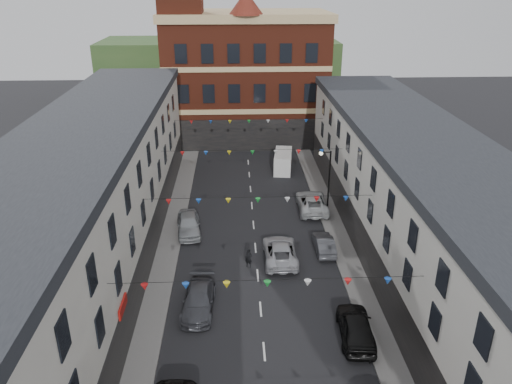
{
  "coord_description": "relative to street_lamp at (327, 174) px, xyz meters",
  "views": [
    {
      "loc": [
        -1.45,
        -26.69,
        19.86
      ],
      "look_at": [
        0.1,
        9.22,
        4.32
      ],
      "focal_mm": 35.0,
      "sensor_mm": 36.0,
      "label": 1
    }
  ],
  "objects": [
    {
      "name": "pavement_left",
      "position": [
        -13.45,
        -12.0,
        -3.83
      ],
      "size": [
        1.8,
        64.0,
        0.15
      ],
      "primitive_type": "cube",
      "color": "#605E5B",
      "rests_on": "ground"
    },
    {
      "name": "terrace_right",
      "position": [
        5.23,
        -13.0,
        0.95
      ],
      "size": [
        8.4,
        56.0,
        9.7
      ],
      "color": "beige",
      "rests_on": "ground"
    },
    {
      "name": "moving_car",
      "position": [
        -4.75,
        -7.87,
        -3.17
      ],
      "size": [
        2.46,
        5.32,
        1.48
      ],
      "primitive_type": "imported",
      "rotation": [
        0.0,
        0.0,
        3.14
      ],
      "color": "silver",
      "rests_on": "ground"
    },
    {
      "name": "clock_tower",
      "position": [
        -14.05,
        21.0,
        11.03
      ],
      "size": [
        5.6,
        5.6,
        30.0
      ],
      "color": "maroon",
      "rests_on": "ground"
    },
    {
      "name": "pavement_right",
      "position": [
        0.35,
        -12.0,
        -3.83
      ],
      "size": [
        1.8,
        64.0,
        0.15
      ],
      "primitive_type": "cube",
      "color": "#605E5B",
      "rests_on": "ground"
    },
    {
      "name": "car_left_d",
      "position": [
        -10.55,
        -13.83,
        -3.19
      ],
      "size": [
        2.26,
        5.01,
        1.42
      ],
      "primitive_type": "imported",
      "rotation": [
        0.0,
        0.0,
        -0.06
      ],
      "color": "#43444B",
      "rests_on": "ground"
    },
    {
      "name": "car_left_e",
      "position": [
        -12.05,
        -3.19,
        -3.1
      ],
      "size": [
        2.46,
        4.92,
        1.61
      ],
      "primitive_type": "imported",
      "rotation": [
        0.0,
        0.0,
        0.12
      ],
      "color": "#9A9EA3",
      "rests_on": "ground"
    },
    {
      "name": "distant_hill",
      "position": [
        -10.55,
        48.0,
        1.1
      ],
      "size": [
        40.0,
        14.0,
        10.0
      ],
      "primitive_type": "cube",
      "color": "#305226",
      "rests_on": "ground"
    },
    {
      "name": "pedestrian",
      "position": [
        -7.17,
        -8.8,
        -3.16
      ],
      "size": [
        0.64,
        0.54,
        1.49
      ],
      "primitive_type": "imported",
      "rotation": [
        0.0,
        0.0,
        -0.4
      ],
      "color": "black",
      "rests_on": "ground"
    },
    {
      "name": "white_van",
      "position": [
        -2.75,
        11.3,
        -2.86
      ],
      "size": [
        2.43,
        4.91,
        2.08
      ],
      "primitive_type": "cube",
      "rotation": [
        0.0,
        0.0,
        -0.14
      ],
      "color": "white",
      "rests_on": "ground"
    },
    {
      "name": "terrace_left",
      "position": [
        -18.33,
        -13.0,
        1.44
      ],
      "size": [
        8.4,
        56.0,
        10.7
      ],
      "color": "silver",
      "rests_on": "ground"
    },
    {
      "name": "civic_building",
      "position": [
        -6.55,
        23.95,
        4.23
      ],
      "size": [
        20.6,
        13.3,
        18.5
      ],
      "color": "maroon",
      "rests_on": "ground"
    },
    {
      "name": "ground",
      "position": [
        -6.55,
        -14.0,
        -3.9
      ],
      "size": [
        160.0,
        160.0,
        0.0
      ],
      "primitive_type": "plane",
      "color": "black",
      "rests_on": "ground"
    },
    {
      "name": "car_right_d",
      "position": [
        -1.05,
        -17.06,
        -3.09
      ],
      "size": [
        2.26,
        4.92,
        1.63
      ],
      "primitive_type": "imported",
      "rotation": [
        0.0,
        0.0,
        3.07
      ],
      "color": "black",
      "rests_on": "ground"
    },
    {
      "name": "car_right_f",
      "position": [
        -1.05,
        0.83,
        -3.13
      ],
      "size": [
        2.65,
        5.63,
        1.56
      ],
      "primitive_type": "imported",
      "rotation": [
        0.0,
        0.0,
        3.13
      ],
      "color": "silver",
      "rests_on": "ground"
    },
    {
      "name": "street_lamp",
      "position": [
        0.0,
        0.0,
        0.0
      ],
      "size": [
        1.1,
        0.36,
        6.0
      ],
      "color": "black",
      "rests_on": "ground"
    },
    {
      "name": "car_right_e",
      "position": [
        -1.21,
        -6.73,
        -3.26
      ],
      "size": [
        1.39,
        3.9,
        1.28
      ],
      "primitive_type": "imported",
      "rotation": [
        0.0,
        0.0,
        3.15
      ],
      "color": "#47494F",
      "rests_on": "ground"
    }
  ]
}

